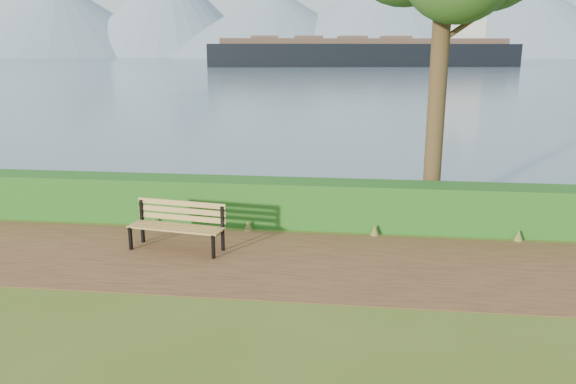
# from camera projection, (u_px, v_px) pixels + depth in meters

# --- Properties ---
(ground) EXTENTS (140.00, 140.00, 0.00)m
(ground) POSITION_uv_depth(u_px,v_px,m) (287.00, 268.00, 10.01)
(ground) COLOR #52621C
(ground) RESTS_ON ground
(path) EXTENTS (40.00, 3.40, 0.01)m
(path) POSITION_uv_depth(u_px,v_px,m) (289.00, 262.00, 10.29)
(path) COLOR #58301E
(path) RESTS_ON ground
(hedge) EXTENTS (32.00, 0.85, 1.00)m
(hedge) POSITION_uv_depth(u_px,v_px,m) (302.00, 203.00, 12.39)
(hedge) COLOR #194D16
(hedge) RESTS_ON ground
(water) EXTENTS (700.00, 510.00, 0.00)m
(water) POSITION_uv_depth(u_px,v_px,m) (358.00, 60.00, 260.27)
(water) COLOR #465A70
(water) RESTS_ON ground
(mountains) EXTENTS (585.00, 190.00, 70.00)m
(mountains) POSITION_uv_depth(u_px,v_px,m) (347.00, 17.00, 395.24)
(mountains) COLOR slate
(mountains) RESTS_ON ground
(bench) EXTENTS (1.92, 0.83, 0.93)m
(bench) POSITION_uv_depth(u_px,v_px,m) (178.00, 222.00, 10.86)
(bench) COLOR black
(bench) RESTS_ON ground
(cargo_ship) EXTENTS (80.79, 26.51, 24.23)m
(cargo_ship) POSITION_uv_depth(u_px,v_px,m) (373.00, 52.00, 146.71)
(cargo_ship) COLOR black
(cargo_ship) RESTS_ON ground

